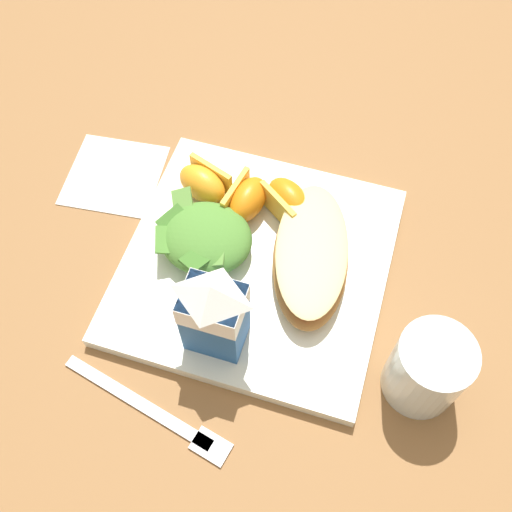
{
  "coord_description": "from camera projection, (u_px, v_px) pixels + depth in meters",
  "views": [
    {
      "loc": [
        -0.09,
        0.3,
        0.57
      ],
      "look_at": [
        0.0,
        0.0,
        0.03
      ],
      "focal_mm": 41.38,
      "sensor_mm": 36.0,
      "label": 1
    }
  ],
  "objects": [
    {
      "name": "green_salad_pile",
      "position": [
        205.0,
        240.0,
        0.63
      ],
      "size": [
        0.11,
        0.1,
        0.04
      ],
      "color": "#4C8433",
      "rests_on": "white_plate"
    },
    {
      "name": "paper_napkin",
      "position": [
        114.0,
        175.0,
        0.72
      ],
      "size": [
        0.12,
        0.12,
        0.0
      ],
      "primitive_type": "cube",
      "rotation": [
        0.0,
        0.0,
        0.1
      ],
      "color": "white",
      "rests_on": "ground"
    },
    {
      "name": "orange_wedge_middle",
      "position": [
        247.0,
        199.0,
        0.66
      ],
      "size": [
        0.05,
        0.07,
        0.04
      ],
      "color": "orange",
      "rests_on": "white_plate"
    },
    {
      "name": "cheesy_pizza_bread",
      "position": [
        311.0,
        255.0,
        0.62
      ],
      "size": [
        0.11,
        0.18,
        0.04
      ],
      "color": "#A87038",
      "rests_on": "white_plate"
    },
    {
      "name": "ground",
      "position": [
        256.0,
        268.0,
        0.65
      ],
      "size": [
        3.0,
        3.0,
        0.0
      ],
      "primitive_type": "plane",
      "color": "olive"
    },
    {
      "name": "white_plate",
      "position": [
        256.0,
        264.0,
        0.65
      ],
      "size": [
        0.28,
        0.28,
        0.02
      ],
      "primitive_type": "cube",
      "color": "white",
      "rests_on": "ground"
    },
    {
      "name": "orange_wedge_rear",
      "position": [
        203.0,
        183.0,
        0.67
      ],
      "size": [
        0.07,
        0.05,
        0.04
      ],
      "color": "orange",
      "rests_on": "white_plate"
    },
    {
      "name": "metal_fork",
      "position": [
        159.0,
        414.0,
        0.57
      ],
      "size": [
        0.19,
        0.06,
        0.01
      ],
      "color": "silver",
      "rests_on": "ground"
    },
    {
      "name": "orange_wedge_front",
      "position": [
        287.0,
        200.0,
        0.65
      ],
      "size": [
        0.07,
        0.06,
        0.04
      ],
      "color": "orange",
      "rests_on": "white_plate"
    },
    {
      "name": "drinking_clear_cup",
      "position": [
        427.0,
        369.0,
        0.55
      ],
      "size": [
        0.07,
        0.07,
        0.09
      ],
      "primitive_type": "cylinder",
      "color": "silver",
      "rests_on": "ground"
    },
    {
      "name": "milk_carton",
      "position": [
        214.0,
        312.0,
        0.54
      ],
      "size": [
        0.06,
        0.05,
        0.11
      ],
      "color": "#23569E",
      "rests_on": "white_plate"
    }
  ]
}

